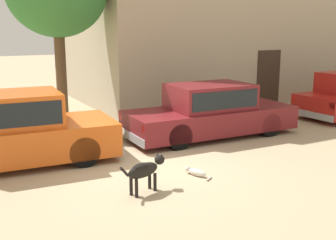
{
  "coord_description": "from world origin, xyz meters",
  "views": [
    {
      "loc": [
        -3.61,
        -7.61,
        2.87
      ],
      "look_at": [
        0.64,
        0.2,
        0.9
      ],
      "focal_mm": 44.04,
      "sensor_mm": 36.0,
      "label": 1
    }
  ],
  "objects_px": {
    "stray_cat": "(196,172)",
    "parked_sedan_nearest": "(16,130)",
    "stray_dog_spotted": "(145,169)",
    "parked_sedan_second": "(210,111)"
  },
  "relations": [
    {
      "from": "parked_sedan_nearest",
      "to": "stray_dog_spotted",
      "type": "distance_m",
      "value": 3.28
    },
    {
      "from": "parked_sedan_second",
      "to": "stray_cat",
      "type": "height_order",
      "value": "parked_sedan_second"
    },
    {
      "from": "parked_sedan_nearest",
      "to": "stray_dog_spotted",
      "type": "height_order",
      "value": "parked_sedan_nearest"
    },
    {
      "from": "stray_dog_spotted",
      "to": "stray_cat",
      "type": "distance_m",
      "value": 1.34
    },
    {
      "from": "parked_sedan_second",
      "to": "stray_cat",
      "type": "xyz_separation_m",
      "value": [
        -2.03,
        -2.48,
        -0.63
      ]
    },
    {
      "from": "parked_sedan_nearest",
      "to": "stray_dog_spotted",
      "type": "relative_size",
      "value": 4.2
    },
    {
      "from": "stray_cat",
      "to": "parked_sedan_nearest",
      "type": "bearing_deg",
      "value": 29.3
    },
    {
      "from": "parked_sedan_second",
      "to": "parked_sedan_nearest",
      "type": "bearing_deg",
      "value": -178.5
    },
    {
      "from": "stray_dog_spotted",
      "to": "stray_cat",
      "type": "relative_size",
      "value": 1.62
    },
    {
      "from": "stray_dog_spotted",
      "to": "parked_sedan_second",
      "type": "bearing_deg",
      "value": 24.23
    }
  ]
}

